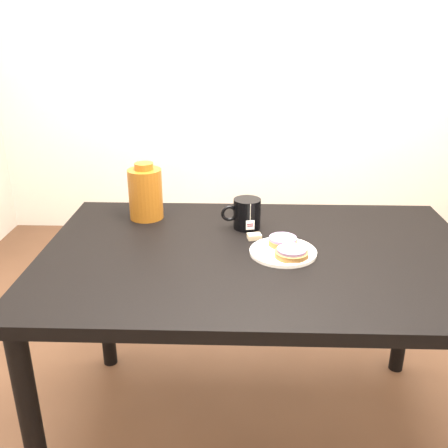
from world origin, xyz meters
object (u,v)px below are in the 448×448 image
(plate, at_px, (283,251))
(mug, at_px, (246,213))
(bagel_back, at_px, (283,241))
(teabag_pouch, at_px, (254,237))
(bagel_front, at_px, (292,253))
(bagel_package, at_px, (146,193))
(table, at_px, (258,274))

(plate, distance_m, mug, 0.25)
(plate, bearing_deg, bagel_back, 87.95)
(plate, xyz_separation_m, teabag_pouch, (-0.09, 0.11, 0.00))
(bagel_front, distance_m, teabag_pouch, 0.19)
(bagel_back, bearing_deg, bagel_front, -76.73)
(mug, height_order, bagel_package, bagel_package)
(bagel_front, bearing_deg, teabag_pouch, 125.10)
(table, bearing_deg, bagel_front, -31.26)
(table, bearing_deg, mug, 101.39)
(bagel_front, xyz_separation_m, mug, (-0.14, 0.26, 0.03))
(mug, distance_m, teabag_pouch, 0.11)
(plate, xyz_separation_m, mug, (-0.12, 0.21, 0.05))
(table, distance_m, bagel_front, 0.16)
(plate, distance_m, teabag_pouch, 0.14)
(table, relative_size, mug, 9.33)
(plate, xyz_separation_m, bagel_back, (0.00, 0.04, 0.02))
(table, relative_size, bagel_front, 9.81)
(plate, xyz_separation_m, bagel_front, (0.02, -0.04, 0.02))
(plate, height_order, bagel_front, bagel_front)
(bagel_front, xyz_separation_m, teabag_pouch, (-0.11, 0.16, -0.02))
(mug, xyz_separation_m, teabag_pouch, (0.03, -0.10, -0.05))
(mug, bearing_deg, bagel_back, -67.21)
(plate, distance_m, bagel_back, 0.05)
(bagel_front, bearing_deg, bagel_back, 103.27)
(table, height_order, bagel_front, bagel_front)
(mug, bearing_deg, table, -90.32)
(bagel_front, height_order, mug, mug)
(teabag_pouch, relative_size, bagel_package, 0.21)
(plate, bearing_deg, table, 168.66)
(teabag_pouch, bearing_deg, bagel_package, 154.91)
(plate, bearing_deg, bagel_front, -63.41)
(table, xyz_separation_m, mug, (-0.04, 0.20, 0.14))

